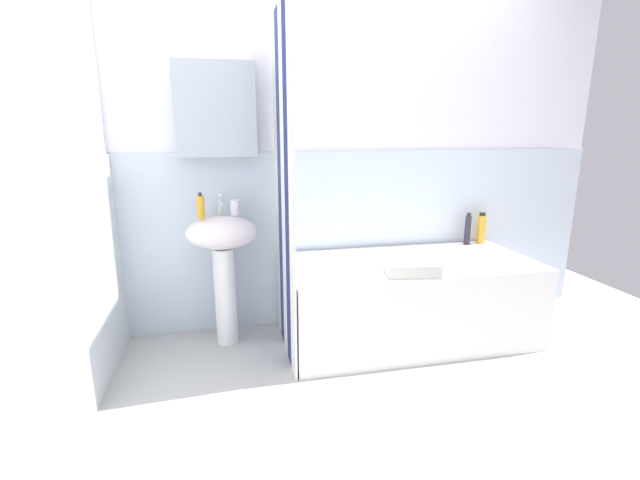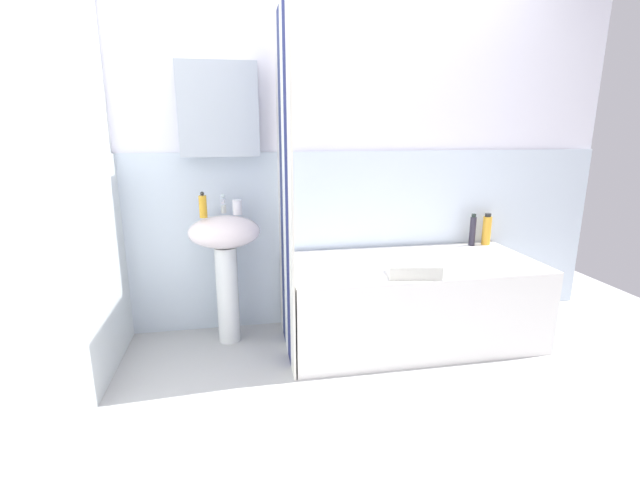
{
  "view_description": "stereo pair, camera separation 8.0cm",
  "coord_description": "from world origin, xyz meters",
  "px_view_note": "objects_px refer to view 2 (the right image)",
  "views": [
    {
      "loc": [
        -0.87,
        -1.67,
        1.34
      ],
      "look_at": [
        -0.36,
        0.66,
        0.74
      ],
      "focal_mm": 24.82,
      "sensor_mm": 36.0,
      "label": 1
    },
    {
      "loc": [
        -0.79,
        -1.69,
        1.34
      ],
      "look_at": [
        -0.36,
        0.66,
        0.74
      ],
      "focal_mm": 24.82,
      "sensor_mm": 36.0,
      "label": 2
    }
  ],
  "objects_px": {
    "toothbrush_cup": "(237,207)",
    "lotion_bottle": "(473,231)",
    "bathtub": "(410,301)",
    "soap_dispenser": "(203,206)",
    "sink": "(225,251)",
    "towel_folded": "(413,269)",
    "body_wash_bottle": "(487,230)"
  },
  "relations": [
    {
      "from": "lotion_bottle",
      "to": "towel_folded",
      "type": "bearing_deg",
      "value": -140.23
    },
    {
      "from": "lotion_bottle",
      "to": "towel_folded",
      "type": "relative_size",
      "value": 0.77
    },
    {
      "from": "toothbrush_cup",
      "to": "lotion_bottle",
      "type": "xyz_separation_m",
      "value": [
        1.65,
        0.08,
        -0.23
      ]
    },
    {
      "from": "sink",
      "to": "lotion_bottle",
      "type": "relative_size",
      "value": 3.57
    },
    {
      "from": "soap_dispenser",
      "to": "toothbrush_cup",
      "type": "bearing_deg",
      "value": 18.54
    },
    {
      "from": "toothbrush_cup",
      "to": "towel_folded",
      "type": "height_order",
      "value": "toothbrush_cup"
    },
    {
      "from": "soap_dispenser",
      "to": "lotion_bottle",
      "type": "bearing_deg",
      "value": 4.66
    },
    {
      "from": "sink",
      "to": "soap_dispenser",
      "type": "relative_size",
      "value": 5.27
    },
    {
      "from": "bathtub",
      "to": "soap_dispenser",
      "type": "bearing_deg",
      "value": 173.17
    },
    {
      "from": "sink",
      "to": "toothbrush_cup",
      "type": "distance_m",
      "value": 0.28
    },
    {
      "from": "sink",
      "to": "bathtub",
      "type": "xyz_separation_m",
      "value": [
        1.16,
        -0.19,
        -0.34
      ]
    },
    {
      "from": "body_wash_bottle",
      "to": "soap_dispenser",
      "type": "bearing_deg",
      "value": -175.4
    },
    {
      "from": "bathtub",
      "to": "body_wash_bottle",
      "type": "xyz_separation_m",
      "value": [
        0.69,
        0.31,
        0.37
      ]
    },
    {
      "from": "toothbrush_cup",
      "to": "bathtub",
      "type": "xyz_separation_m",
      "value": [
        1.08,
        -0.22,
        -0.61
      ]
    },
    {
      "from": "body_wash_bottle",
      "to": "lotion_bottle",
      "type": "bearing_deg",
      "value": -176.3
    },
    {
      "from": "lotion_bottle",
      "to": "sink",
      "type": "bearing_deg",
      "value": -176.1
    },
    {
      "from": "soap_dispenser",
      "to": "towel_folded",
      "type": "relative_size",
      "value": 0.52
    },
    {
      "from": "sink",
      "to": "body_wash_bottle",
      "type": "relative_size",
      "value": 3.61
    },
    {
      "from": "body_wash_bottle",
      "to": "towel_folded",
      "type": "height_order",
      "value": "body_wash_bottle"
    },
    {
      "from": "soap_dispenser",
      "to": "bathtub",
      "type": "distance_m",
      "value": 1.43
    },
    {
      "from": "soap_dispenser",
      "to": "lotion_bottle",
      "type": "xyz_separation_m",
      "value": [
        1.85,
        0.15,
        -0.26
      ]
    },
    {
      "from": "sink",
      "to": "body_wash_bottle",
      "type": "bearing_deg",
      "value": 3.89
    },
    {
      "from": "body_wash_bottle",
      "to": "bathtub",
      "type": "bearing_deg",
      "value": -155.64
    },
    {
      "from": "soap_dispenser",
      "to": "lotion_bottle",
      "type": "height_order",
      "value": "soap_dispenser"
    },
    {
      "from": "sink",
      "to": "soap_dispenser",
      "type": "distance_m",
      "value": 0.31
    },
    {
      "from": "towel_folded",
      "to": "sink",
      "type": "bearing_deg",
      "value": 157.26
    },
    {
      "from": "toothbrush_cup",
      "to": "sink",
      "type": "bearing_deg",
      "value": -157.75
    },
    {
      "from": "bathtub",
      "to": "lotion_bottle",
      "type": "distance_m",
      "value": 0.75
    },
    {
      "from": "bathtub",
      "to": "body_wash_bottle",
      "type": "bearing_deg",
      "value": 24.36
    },
    {
      "from": "sink",
      "to": "soap_dispenser",
      "type": "xyz_separation_m",
      "value": [
        -0.12,
        -0.03,
        0.29
      ]
    },
    {
      "from": "sink",
      "to": "lotion_bottle",
      "type": "height_order",
      "value": "sink"
    },
    {
      "from": "sink",
      "to": "toothbrush_cup",
      "type": "height_order",
      "value": "toothbrush_cup"
    }
  ]
}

